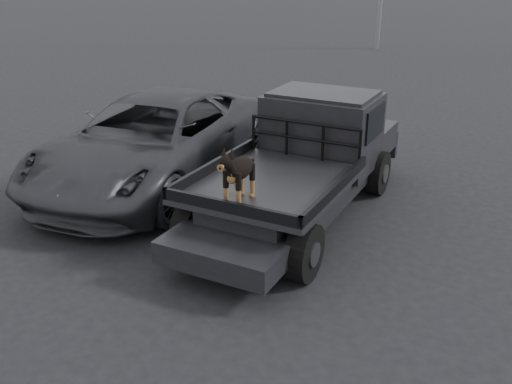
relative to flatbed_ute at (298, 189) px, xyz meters
The scene contains 6 objects.
ground 1.59m from the flatbed_ute, 60.14° to the right, with size 120.00×120.00×0.00m, color black.
flatbed_ute is the anchor object (origin of this frame).
ute_cab 1.31m from the flatbed_ute, 90.00° to the left, with size 1.72×1.30×0.88m, color black, non-canonical shape.
headache_rack 0.76m from the flatbed_ute, 90.00° to the left, with size 1.80×0.08×0.55m, color black, non-canonical shape.
dog 1.92m from the flatbed_ute, 92.39° to the right, with size 0.32×0.60×0.74m, color black, non-canonical shape.
parked_suv 2.90m from the flatbed_ute, behind, with size 2.57×5.57×1.55m, color #323338.
Camera 1 is at (2.43, -6.24, 3.81)m, focal length 40.00 mm.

